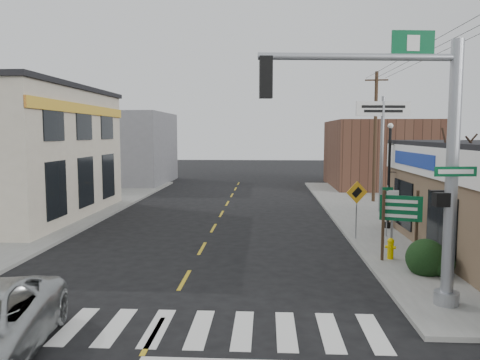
# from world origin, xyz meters

# --- Properties ---
(ground) EXTENTS (140.00, 140.00, 0.00)m
(ground) POSITION_xyz_m (0.00, 0.00, 0.00)
(ground) COLOR black
(ground) RESTS_ON ground
(sidewalk_right) EXTENTS (6.00, 38.00, 0.13)m
(sidewalk_right) POSITION_xyz_m (9.00, 13.00, 0.07)
(sidewalk_right) COLOR slate
(sidewalk_right) RESTS_ON ground
(sidewalk_left) EXTENTS (6.00, 38.00, 0.13)m
(sidewalk_left) POSITION_xyz_m (-9.00, 13.00, 0.07)
(sidewalk_left) COLOR slate
(sidewalk_left) RESTS_ON ground
(center_line) EXTENTS (0.12, 56.00, 0.01)m
(center_line) POSITION_xyz_m (0.00, 8.00, 0.01)
(center_line) COLOR gold
(center_line) RESTS_ON ground
(crosswalk) EXTENTS (11.00, 2.20, 0.01)m
(crosswalk) POSITION_xyz_m (0.00, 0.40, 0.01)
(crosswalk) COLOR silver
(crosswalk) RESTS_ON ground
(bldg_distant_right) EXTENTS (8.00, 10.00, 5.60)m
(bldg_distant_right) POSITION_xyz_m (12.00, 30.00, 2.80)
(bldg_distant_right) COLOR #533426
(bldg_distant_right) RESTS_ON ground
(bldg_distant_left) EXTENTS (9.00, 10.00, 6.40)m
(bldg_distant_left) POSITION_xyz_m (-11.00, 32.00, 3.20)
(bldg_distant_left) COLOR slate
(bldg_distant_left) RESTS_ON ground
(traffic_signal_pole) EXTENTS (5.45, 0.40, 6.91)m
(traffic_signal_pole) POSITION_xyz_m (6.38, 2.00, 4.24)
(traffic_signal_pole) COLOR #92959C
(traffic_signal_pole) RESTS_ON sidewalk_right
(guide_sign) EXTENTS (1.40, 0.13, 2.46)m
(guide_sign) POSITION_xyz_m (7.15, 6.17, 1.74)
(guide_sign) COLOR #432F1F
(guide_sign) RESTS_ON sidewalk_right
(fire_hydrant) EXTENTS (0.24, 0.24, 0.75)m
(fire_hydrant) POSITION_xyz_m (6.91, 6.38, 0.54)
(fire_hydrant) COLOR #DCB901
(fire_hydrant) RESTS_ON sidewalk_right
(ped_crossing_sign) EXTENTS (0.95, 0.07, 2.44)m
(ped_crossing_sign) POSITION_xyz_m (6.30, 9.53, 1.82)
(ped_crossing_sign) COLOR gray
(ped_crossing_sign) RESTS_ON sidewalk_right
(lamp_post) EXTENTS (0.63, 0.50, 4.88)m
(lamp_post) POSITION_xyz_m (8.26, 11.89, 2.97)
(lamp_post) COLOR black
(lamp_post) RESTS_ON sidewalk_right
(dance_center_sign) EXTENTS (3.04, 0.19, 6.46)m
(dance_center_sign) POSITION_xyz_m (9.00, 16.66, 5.03)
(dance_center_sign) COLOR gray
(dance_center_sign) RESTS_ON sidewalk_right
(bare_tree) EXTENTS (2.67, 2.67, 5.34)m
(bare_tree) POSITION_xyz_m (9.25, 5.88, 4.33)
(bare_tree) COLOR black
(bare_tree) RESTS_ON sidewalk_right
(shrub_front) EXTENTS (1.25, 1.25, 0.94)m
(shrub_front) POSITION_xyz_m (7.59, 4.75, 0.60)
(shrub_front) COLOR #233D18
(shrub_front) RESTS_ON sidewalk_right
(shrub_back) EXTENTS (0.96, 0.96, 0.72)m
(shrub_back) POSITION_xyz_m (10.79, 9.10, 0.49)
(shrub_back) COLOR black
(shrub_back) RESTS_ON sidewalk_right
(utility_pole_far) EXTENTS (1.45, 0.22, 8.33)m
(utility_pole_far) POSITION_xyz_m (9.50, 20.61, 4.40)
(utility_pole_far) COLOR #403221
(utility_pole_far) RESTS_ON sidewalk_right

